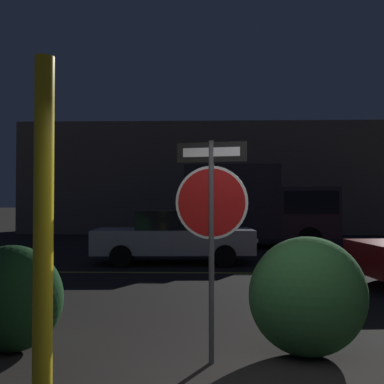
# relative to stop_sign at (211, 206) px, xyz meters

# --- Properties ---
(road_center_stripe) EXTENTS (40.35, 0.12, 0.01)m
(road_center_stripe) POSITION_rel_stop_sign_xyz_m (0.47, 5.92, -1.70)
(road_center_stripe) COLOR gold
(road_center_stripe) RESTS_ON ground_plane
(stop_sign) EXTENTS (0.80, 0.16, 2.43)m
(stop_sign) POSITION_rel_stop_sign_xyz_m (0.00, 0.00, 0.00)
(stop_sign) COLOR #4C4C51
(stop_sign) RESTS_ON ground_plane
(yellow_pole_left) EXTENTS (0.14, 0.14, 2.82)m
(yellow_pole_left) POSITION_rel_stop_sign_xyz_m (-1.25, -1.60, -0.29)
(yellow_pole_left) COLOR yellow
(yellow_pole_left) RESTS_ON ground_plane
(hedge_bush_1) EXTENTS (1.21, 0.83, 1.24)m
(hedge_bush_1) POSITION_rel_stop_sign_xyz_m (-2.34, 0.28, -1.08)
(hedge_bush_1) COLOR #19421E
(hedge_bush_1) RESTS_ON ground_plane
(hedge_bush_2) EXTENTS (1.34, 0.97, 1.36)m
(hedge_bush_2) POSITION_rel_stop_sign_xyz_m (1.10, 0.24, -1.03)
(hedge_bush_2) COLOR #2D6633
(hedge_bush_2) RESTS_ON ground_plane
(passing_car_2) EXTENTS (4.67, 1.96, 1.52)m
(passing_car_2) POSITION_rel_stop_sign_xyz_m (-0.98, 7.63, -0.96)
(passing_car_2) COLOR silver
(passing_car_2) RESTS_ON ground_plane
(delivery_truck) EXTENTS (5.86, 2.62, 3.17)m
(delivery_truck) POSITION_rel_stop_sign_xyz_m (2.04, 12.18, -0.06)
(delivery_truck) COLOR #2D2D33
(delivery_truck) RESTS_ON ground_plane
(building_backdrop) EXTENTS (24.24, 4.15, 6.17)m
(building_backdrop) POSITION_rel_stop_sign_xyz_m (1.75, 20.42, 1.38)
(building_backdrop) COLOR #7A6B5B
(building_backdrop) RESTS_ON ground_plane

